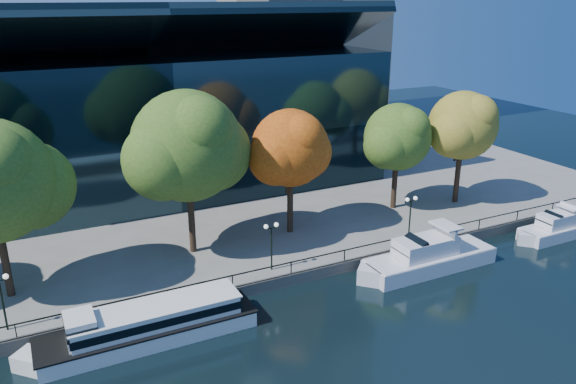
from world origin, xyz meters
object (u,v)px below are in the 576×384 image
tour_boat (144,324)px  tree_3 (292,150)px  lamp_0 (0,290)px  tree_2 (190,148)px  lamp_2 (411,208)px  tree_4 (399,138)px  lamp_1 (271,236)px  cruiser_far (557,227)px  cruiser_near (425,257)px  tree_5 (464,127)px

tour_boat → tree_3: size_ratio=1.36×
lamp_0 → tree_2: bearing=22.3°
lamp_2 → tree_4: bearing=62.5°
lamp_0 → lamp_2: bearing=0.0°
lamp_1 → tree_3: bearing=51.4°
tree_4 → lamp_0: tree_4 is taller
tree_2 → cruiser_far: bearing=-17.7°
tree_3 → lamp_2: 11.88m
tour_boat → tree_2: tree_2 is taller
cruiser_near → cruiser_far: 15.73m
tree_3 → tree_4: (12.49, 0.85, -0.54)m
cruiser_far → lamp_0: size_ratio=2.37×
cruiser_far → tree_2: (-32.56, 10.40, 9.23)m
cruiser_near → lamp_1: bearing=161.9°
tour_boat → tree_2: bearing=55.8°
tree_2 → tree_3: 9.51m
tree_4 → lamp_1: bearing=-157.9°
tour_boat → lamp_2: size_ratio=3.92×
tree_5 → lamp_2: tree_5 is taller
tour_boat → lamp_1: size_ratio=3.92×
tree_4 → lamp_0: size_ratio=2.72×
cruiser_near → lamp_2: bearing=71.0°
tree_5 → tour_boat: bearing=-165.2°
lamp_0 → lamp_2: 33.16m
tour_boat → tree_4: tree_4 is taller
tree_4 → tree_5: (7.05, -1.54, 0.78)m
tree_3 → lamp_0: (-24.36, -6.24, -4.96)m
tree_5 → tree_3: bearing=178.0°
lamp_1 → lamp_2: bearing=0.0°
lamp_1 → lamp_2: size_ratio=1.00×
tree_2 → tree_4: size_ratio=1.28×
tree_2 → lamp_1: size_ratio=3.48×
lamp_2 → tree_5: bearing=27.3°
cruiser_near → tree_5: size_ratio=1.10×
tour_boat → cruiser_near: size_ratio=1.21×
tree_5 → lamp_0: size_ratio=2.95×
cruiser_far → tree_3: tree_3 is taller
cruiser_near → lamp_0: size_ratio=3.25×
tree_4 → lamp_0: 37.79m
tree_2 → lamp_0: 17.31m
tour_boat → lamp_0: lamp_0 is taller
cruiser_far → tree_3: size_ratio=0.82×
tour_boat → tree_5: size_ratio=1.33×
tour_boat → tree_5: (35.75, 9.42, 7.91)m
lamp_1 → cruiser_near: bearing=-18.1°
tree_2 → tree_4: tree_2 is taller
lamp_0 → lamp_1: bearing=0.0°
lamp_1 → lamp_2: same height
lamp_0 → tree_4: bearing=10.9°
tree_3 → lamp_0: size_ratio=2.88×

